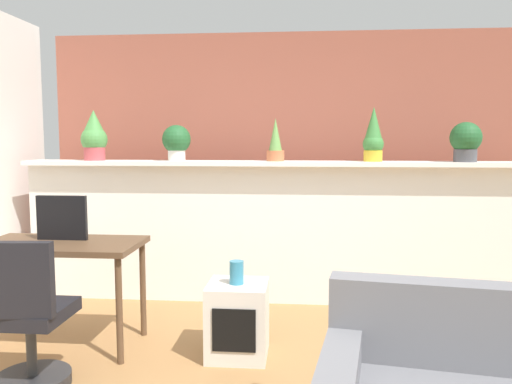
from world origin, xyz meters
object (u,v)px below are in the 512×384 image
potted_plant_0 (94,136)px  potted_plant_4 (466,141)px  desk (61,254)px  tv_monitor (62,218)px  potted_plant_2 (276,142)px  vase_on_shelf (237,272)px  office_chair (26,326)px  side_cube_shelf (238,320)px  potted_plant_3 (373,137)px  potted_plant_1 (176,141)px

potted_plant_0 → potted_plant_4: bearing=-0.5°
desk → potted_plant_4: bearing=19.6°
potted_plant_0 → desk: potted_plant_0 is taller
tv_monitor → potted_plant_0: bearing=99.5°
tv_monitor → potted_plant_2: bearing=34.9°
vase_on_shelf → potted_plant_0: bearing=140.8°
office_chair → vase_on_shelf: bearing=27.3°
office_chair → side_cube_shelf: size_ratio=1.82×
vase_on_shelf → potted_plant_4: bearing=32.5°
potted_plant_0 → side_cube_shelf: size_ratio=0.91×
desk → side_cube_shelf: (1.25, -0.06, -0.42)m
potted_plant_0 → potted_plant_4: (3.24, -0.03, -0.04)m
potted_plant_3 → side_cube_shelf: size_ratio=0.94×
potted_plant_3 → tv_monitor: 2.59m
potted_plant_1 → potted_plant_4: bearing=-1.3°
potted_plant_1 → potted_plant_4: size_ratio=0.95×
potted_plant_1 → tv_monitor: size_ratio=0.88×
desk → potted_plant_0: bearing=100.0°
potted_plant_1 → potted_plant_2: size_ratio=0.85×
potted_plant_1 → potted_plant_2: (0.89, -0.04, -0.01)m
potted_plant_1 → potted_plant_0: bearing=-177.7°
potted_plant_2 → side_cube_shelf: 1.67m
potted_plant_0 → desk: size_ratio=0.41×
potted_plant_1 → tv_monitor: 1.32m
potted_plant_2 → tv_monitor: (-1.47, -1.02, -0.53)m
desk → office_chair: 0.72m
potted_plant_3 → potted_plant_1: bearing=178.9°
potted_plant_3 → vase_on_shelf: bearing=-131.5°
potted_plant_1 → side_cube_shelf: size_ratio=0.64×
office_chair → vase_on_shelf: office_chair is taller
potted_plant_3 → tv_monitor: (-2.30, -1.03, -0.58)m
potted_plant_1 → side_cube_shelf: potted_plant_1 is taller
potted_plant_3 → potted_plant_4: (0.76, -0.03, -0.03)m
vase_on_shelf → potted_plant_2: bearing=80.4°
potted_plant_4 → vase_on_shelf: (-1.80, -1.15, -0.87)m
desk → office_chair: bearing=-81.8°
tv_monitor → vase_on_shelf: tv_monitor is taller
tv_monitor → office_chair: size_ratio=0.40×
tv_monitor → potted_plant_4: bearing=18.1°
office_chair → side_cube_shelf: (1.16, 0.60, -0.14)m
potted_plant_0 → side_cube_shelf: potted_plant_0 is taller
potted_plant_0 → side_cube_shelf: (1.45, -1.17, -1.24)m
potted_plant_0 → potted_plant_2: size_ratio=1.21×
potted_plant_1 → potted_plant_3: 1.73m
potted_plant_3 → side_cube_shelf: potted_plant_3 is taller
potted_plant_2 → potted_plant_1: bearing=177.5°
potted_plant_3 → tv_monitor: bearing=-156.0°
potted_plant_2 → potted_plant_4: potted_plant_2 is taller
desk → vase_on_shelf: size_ratio=7.05×
tv_monitor → office_chair: (0.12, -0.74, -0.52)m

